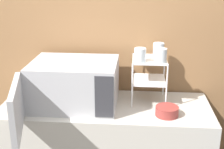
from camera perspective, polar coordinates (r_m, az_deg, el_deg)
The scene contains 7 objects.
wall_back at distance 2.35m, azimuth -0.45°, elevation 5.75°, with size 8.00×0.06×2.60m.
microwave at distance 2.12m, azimuth -7.25°, elevation -1.83°, with size 0.60×0.87×0.31m.
dish_rack at distance 2.17m, azimuth 6.81°, elevation 0.70°, with size 0.24×0.26×0.31m.
glass_front_left at distance 2.05m, azimuth 5.15°, elevation 3.57°, with size 0.08×0.08×0.09m.
glass_back_right at distance 2.20m, azimuth 8.51°, elevation 4.55°, with size 0.08×0.08×0.09m.
glass_front_right at distance 2.06m, azimuth 8.94°, elevation 3.47°, with size 0.08×0.08×0.09m.
bowl at distance 2.04m, azimuth 10.01°, elevation -6.64°, with size 0.15×0.15×0.06m.
Camera 1 is at (0.21, -1.68, 1.84)m, focal length 50.00 mm.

